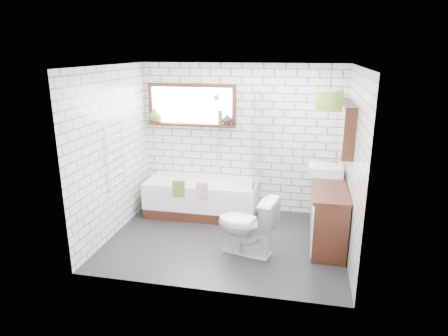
% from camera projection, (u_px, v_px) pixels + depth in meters
% --- Properties ---
extents(floor, '(3.40, 2.60, 0.01)m').
position_uv_depth(floor, '(226.00, 240.00, 5.90)').
color(floor, black).
rests_on(floor, ground).
extents(ceiling, '(3.40, 2.60, 0.01)m').
position_uv_depth(ceiling, '(226.00, 66.00, 5.18)').
color(ceiling, white).
rests_on(ceiling, ground).
extents(wall_back, '(3.40, 0.01, 2.50)m').
position_uv_depth(wall_back, '(241.00, 139.00, 6.77)').
color(wall_back, white).
rests_on(wall_back, ground).
extents(wall_front, '(3.40, 0.01, 2.50)m').
position_uv_depth(wall_front, '(202.00, 189.00, 4.32)').
color(wall_front, white).
rests_on(wall_front, ground).
extents(wall_left, '(0.01, 2.60, 2.50)m').
position_uv_depth(wall_left, '(113.00, 152.00, 5.88)').
color(wall_left, white).
rests_on(wall_left, ground).
extents(wall_right, '(0.01, 2.60, 2.50)m').
position_uv_depth(wall_right, '(353.00, 166.00, 5.21)').
color(wall_right, white).
rests_on(wall_right, ground).
extents(window, '(1.52, 0.16, 0.68)m').
position_uv_depth(window, '(191.00, 105.00, 6.73)').
color(window, black).
rests_on(window, wall_back).
extents(towel_radiator, '(0.06, 0.52, 1.00)m').
position_uv_depth(towel_radiator, '(116.00, 156.00, 5.88)').
color(towel_radiator, white).
rests_on(towel_radiator, wall_left).
extents(mirror_cabinet, '(0.16, 1.20, 0.70)m').
position_uv_depth(mirror_cabinet, '(346.00, 127.00, 5.67)').
color(mirror_cabinet, black).
rests_on(mirror_cabinet, wall_right).
extents(shower_riser, '(0.02, 0.02, 1.30)m').
position_uv_depth(shower_riser, '(218.00, 133.00, 6.77)').
color(shower_riser, silver).
rests_on(shower_riser, wall_back).
extents(bathtub, '(1.85, 0.82, 0.60)m').
position_uv_depth(bathtub, '(203.00, 197.00, 6.76)').
color(bathtub, white).
rests_on(bathtub, floor).
extents(shower_screen, '(0.02, 0.72, 1.50)m').
position_uv_depth(shower_screen, '(257.00, 139.00, 6.29)').
color(shower_screen, white).
rests_on(shower_screen, bathtub).
extents(towel_green, '(0.19, 0.05, 0.27)m').
position_uv_depth(towel_green, '(179.00, 188.00, 6.36)').
color(towel_green, '#4C6C20').
rests_on(towel_green, bathtub).
extents(towel_beige, '(0.19, 0.05, 0.25)m').
position_uv_depth(towel_beige, '(202.00, 190.00, 6.28)').
color(towel_beige, tan).
rests_on(towel_beige, bathtub).
extents(vanity, '(0.48, 1.50, 0.86)m').
position_uv_depth(vanity, '(328.00, 213.00, 5.78)').
color(vanity, black).
rests_on(vanity, floor).
extents(basin, '(0.51, 0.45, 0.15)m').
position_uv_depth(basin, '(325.00, 170.00, 6.12)').
color(basin, white).
rests_on(basin, vanity).
extents(tap, '(0.04, 0.04, 0.16)m').
position_uv_depth(tap, '(336.00, 167.00, 6.07)').
color(tap, silver).
rests_on(tap, vanity).
extents(toilet, '(0.64, 0.90, 0.84)m').
position_uv_depth(toilet, '(246.00, 225.00, 5.43)').
color(toilet, white).
rests_on(toilet, floor).
extents(vase_olive, '(0.30, 0.30, 0.25)m').
position_uv_depth(vase_olive, '(155.00, 116.00, 6.89)').
color(vase_olive, '#537122').
rests_on(vase_olive, window).
extents(vase_dark, '(0.19, 0.19, 0.19)m').
position_uv_depth(vase_dark, '(227.00, 120.00, 6.65)').
color(vase_dark, black).
rests_on(vase_dark, window).
extents(bottle, '(0.09, 0.09, 0.23)m').
position_uv_depth(bottle, '(220.00, 119.00, 6.67)').
color(bottle, '#537122').
rests_on(bottle, window).
extents(pendant, '(0.33, 0.33, 0.24)m').
position_uv_depth(pendant, '(329.00, 100.00, 4.96)').
color(pendant, '#4C6C20').
rests_on(pendant, ceiling).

